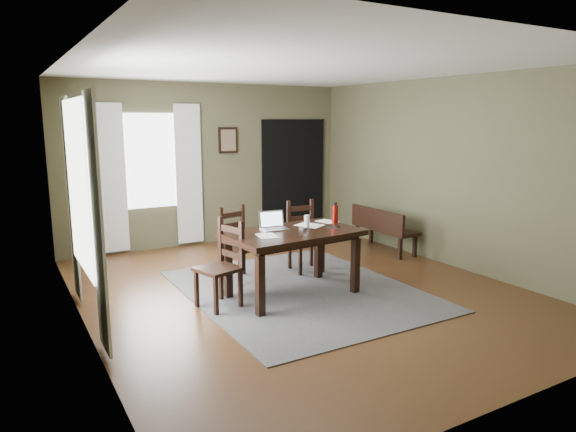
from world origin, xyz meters
TOP-DOWN VIEW (x-y plane):
  - ground at (0.00, 0.00)m, footprint 5.00×6.00m
  - room_shell at (0.00, 0.00)m, footprint 5.02×6.02m
  - rug at (0.00, 0.00)m, footprint 2.60×3.20m
  - dining_table at (-0.16, -0.09)m, footprint 1.64×1.06m
  - chair_end at (-1.05, -0.02)m, footprint 0.54×0.54m
  - chair_back_left at (-0.46, 0.79)m, footprint 0.52×0.52m
  - chair_back_right at (0.52, 0.73)m, footprint 0.46×0.47m
  - bench at (2.16, 1.01)m, footprint 0.40×1.24m
  - laptop at (-0.30, 0.13)m, footprint 0.34×0.28m
  - computer_mouse at (-0.02, -0.10)m, footprint 0.06×0.10m
  - tv_remote at (0.38, -0.15)m, footprint 0.12×0.16m
  - drinking_glass at (0.11, 0.02)m, footprint 0.09×0.09m
  - water_bottle at (0.56, 0.07)m, footprint 0.09×0.09m
  - paper_a at (-0.55, -0.17)m, footprint 0.26×0.31m
  - paper_c at (0.19, 0.10)m, footprint 0.37×0.40m
  - paper_d at (0.52, 0.18)m, footprint 0.27×0.31m
  - window_left at (-2.47, 0.20)m, footprint 0.01×1.30m
  - window_back at (-1.00, 2.97)m, footprint 1.00×0.01m
  - curtain_left_near at (-2.44, -0.62)m, footprint 0.03×0.48m
  - curtain_left_far at (-2.44, 1.02)m, footprint 0.03×0.48m
  - curtain_back_left at (-1.62, 2.94)m, footprint 0.44×0.03m
  - curtain_back_right at (-0.38, 2.94)m, footprint 0.44×0.03m
  - framed_picture at (0.35, 2.97)m, footprint 0.34×0.03m
  - doorway_back at (1.65, 2.97)m, footprint 1.30×0.03m

SIDE VIEW (x-z plane):
  - ground at x=0.00m, z-range -0.01..0.00m
  - rug at x=0.00m, z-range 0.00..0.01m
  - bench at x=2.16m, z-range 0.07..0.77m
  - chair_back_left at x=-0.46m, z-range -0.01..0.96m
  - chair_back_right at x=0.52m, z-range -0.01..0.97m
  - chair_end at x=-1.05m, z-range -0.01..0.98m
  - dining_table at x=-0.16m, z-range 0.31..1.09m
  - paper_d at x=0.52m, z-range 0.80..0.80m
  - paper_a at x=-0.55m, z-range 0.80..0.80m
  - paper_c at x=0.19m, z-range 0.80..0.80m
  - tv_remote at x=0.38m, z-range 0.80..0.81m
  - computer_mouse at x=-0.02m, z-range 0.80..0.83m
  - laptop at x=-0.30m, z-range 0.75..0.96m
  - drinking_glass at x=0.11m, z-range 0.80..0.95m
  - water_bottle at x=0.56m, z-range 0.79..1.05m
  - doorway_back at x=1.65m, z-range 0.00..2.10m
  - curtain_left_near at x=-2.44m, z-range 0.05..2.35m
  - curtain_left_far at x=-2.44m, z-range 0.05..2.35m
  - curtain_back_left at x=-1.62m, z-range 0.05..2.35m
  - curtain_back_right at x=-0.38m, z-range 0.05..2.35m
  - window_left at x=-2.47m, z-range 0.60..2.30m
  - window_back at x=-1.00m, z-range 0.70..2.20m
  - framed_picture at x=0.35m, z-range 1.53..1.97m
  - room_shell at x=0.00m, z-range 0.45..3.16m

